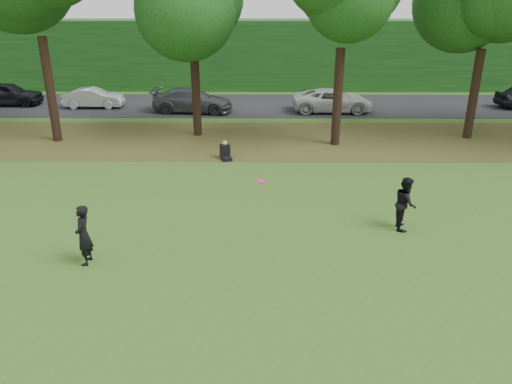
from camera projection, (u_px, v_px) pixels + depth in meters
ground at (249, 277)px, 13.44m from camera, size 120.00×120.00×0.00m
leaf_litter at (255, 140)px, 25.46m from camera, size 60.00×7.00×0.01m
street at (256, 105)px, 32.85m from camera, size 70.00×7.00×0.02m
far_hedge at (257, 55)px, 37.44m from camera, size 70.00×3.00×5.00m
player_left at (83, 235)px, 13.79m from camera, size 0.42×0.64×1.76m
player_right at (405, 203)px, 15.87m from camera, size 0.78×0.93×1.73m
parked_cars at (243, 98)px, 31.52m from camera, size 38.24×3.97×1.49m
frisbee at (261, 181)px, 14.52m from camera, size 0.28×0.29×0.12m
seated_person at (225, 152)px, 22.55m from camera, size 0.61×0.82×0.83m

